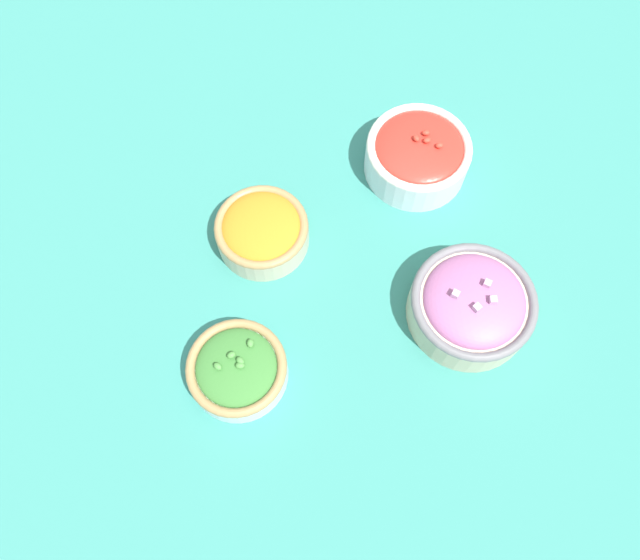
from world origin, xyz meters
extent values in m
plane|color=#337F75|center=(0.00, 0.00, 0.00)|extent=(3.00, 3.00, 0.00)
cylinder|color=silver|center=(-0.21, -0.11, 0.03)|extent=(0.15, 0.15, 0.05)
torus|color=silver|center=(-0.21, -0.11, 0.05)|extent=(0.15, 0.15, 0.01)
ellipsoid|color=red|center=(-0.21, -0.11, 0.05)|extent=(0.12, 0.12, 0.02)
ellipsoid|color=red|center=(-0.20, -0.11, 0.07)|extent=(0.01, 0.01, 0.01)
ellipsoid|color=red|center=(-0.22, -0.11, 0.07)|extent=(0.01, 0.01, 0.01)
ellipsoid|color=red|center=(-0.23, -0.09, 0.07)|extent=(0.01, 0.01, 0.01)
ellipsoid|color=red|center=(-0.22, -0.10, 0.07)|extent=(0.01, 0.01, 0.01)
cylinder|color=beige|center=(0.04, -0.10, 0.02)|extent=(0.13, 0.13, 0.04)
torus|color=#997A4C|center=(0.04, -0.10, 0.04)|extent=(0.13, 0.13, 0.01)
ellipsoid|color=orange|center=(0.04, -0.10, 0.04)|extent=(0.11, 0.11, 0.03)
cylinder|color=silver|center=(0.14, 0.06, 0.02)|extent=(0.12, 0.12, 0.03)
torus|color=#997A4C|center=(0.14, 0.06, 0.03)|extent=(0.12, 0.12, 0.01)
ellipsoid|color=#387533|center=(0.14, 0.06, 0.03)|extent=(0.10, 0.10, 0.02)
ellipsoid|color=#47893D|center=(0.16, 0.05, 0.05)|extent=(0.01, 0.01, 0.01)
ellipsoid|color=#47893D|center=(0.14, 0.05, 0.05)|extent=(0.01, 0.01, 0.01)
ellipsoid|color=#47893D|center=(0.12, 0.04, 0.05)|extent=(0.01, 0.01, 0.01)
ellipsoid|color=#47893D|center=(0.14, 0.06, 0.05)|extent=(0.01, 0.01, 0.01)
ellipsoid|color=#47893D|center=(0.14, 0.06, 0.05)|extent=(0.01, 0.01, 0.01)
cylinder|color=beige|center=(-0.16, 0.12, 0.02)|extent=(0.16, 0.16, 0.05)
torus|color=slate|center=(-0.16, 0.12, 0.05)|extent=(0.16, 0.16, 0.01)
ellipsoid|color=#9E5B8E|center=(-0.16, 0.12, 0.05)|extent=(0.13, 0.13, 0.04)
cube|color=#C699C1|center=(-0.17, 0.13, 0.07)|extent=(0.01, 0.01, 0.01)
cube|color=#C699C1|center=(-0.13, 0.11, 0.07)|extent=(0.01, 0.01, 0.01)
cube|color=#C699C1|center=(-0.17, 0.11, 0.07)|extent=(0.01, 0.01, 0.01)
cube|color=#C699C1|center=(-0.14, 0.13, 0.07)|extent=(0.01, 0.01, 0.01)
camera|label=1|loc=(0.14, 0.28, 0.77)|focal=35.00mm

